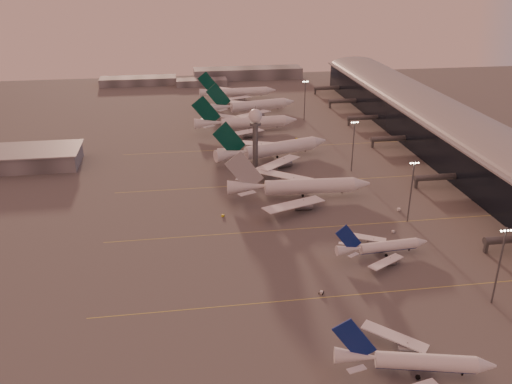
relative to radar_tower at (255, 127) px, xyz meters
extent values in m
plane|color=#4C4A4A|center=(-5.00, -120.00, -20.95)|extent=(700.00, 700.00, 0.00)
cube|color=#E3D750|center=(25.00, -110.00, -20.94)|extent=(180.00, 0.25, 0.02)
cube|color=#E3D750|center=(25.00, -65.00, -20.94)|extent=(180.00, 0.25, 0.02)
cube|color=#E3D750|center=(25.00, -20.00, -20.94)|extent=(180.00, 0.25, 0.02)
cube|color=#E3D750|center=(25.00, 30.00, -20.94)|extent=(180.00, 0.25, 0.02)
cube|color=black|center=(103.00, -10.00, -11.95)|extent=(36.00, 360.00, 18.00)
cylinder|color=gray|center=(103.00, -10.00, -2.95)|extent=(10.08, 360.00, 10.08)
cube|color=gray|center=(103.00, -10.00, -2.75)|extent=(40.00, 362.00, 0.80)
cube|color=#55585C|center=(67.00, -92.00, -18.75)|extent=(1.20, 1.20, 4.40)
cylinder|color=#55585C|center=(77.00, -34.00, -16.45)|extent=(22.00, 2.80, 2.80)
cube|color=#55585C|center=(67.00, -34.00, -18.75)|extent=(1.20, 1.20, 4.40)
cylinder|color=#55585C|center=(77.00, 22.00, -16.45)|extent=(22.00, 2.80, 2.80)
cube|color=#55585C|center=(67.00, 22.00, -18.75)|extent=(1.20, 1.20, 4.40)
cylinder|color=#55585C|center=(77.00, 64.00, -16.45)|extent=(22.00, 2.80, 2.80)
cube|color=#55585C|center=(67.00, 64.00, -18.75)|extent=(1.20, 1.20, 4.40)
cylinder|color=#55585C|center=(77.00, 106.00, -16.45)|extent=(22.00, 2.80, 2.80)
cube|color=#55585C|center=(67.00, 106.00, -18.75)|extent=(1.20, 1.20, 4.40)
cylinder|color=#55585C|center=(77.00, 146.00, -16.45)|extent=(22.00, 2.80, 2.80)
cube|color=#55585C|center=(67.00, 146.00, -18.75)|extent=(1.20, 1.20, 4.40)
cylinder|color=#55585C|center=(0.00, 0.00, -9.95)|extent=(2.60, 2.60, 22.00)
cylinder|color=#55585C|center=(0.00, 0.00, 1.55)|extent=(5.20, 5.20, 1.20)
sphere|color=white|center=(0.00, 0.00, 5.45)|extent=(6.40, 6.40, 6.40)
cylinder|color=#55585C|center=(0.00, 0.00, 9.15)|extent=(0.16, 0.16, 2.00)
cylinder|color=#55585C|center=(53.00, -120.00, -8.45)|extent=(0.56, 0.56, 25.00)
cube|color=#55585C|center=(53.00, -120.00, 3.55)|extent=(3.60, 0.25, 0.25)
sphere|color=#FFEABF|center=(51.50, -120.00, 3.15)|extent=(0.56, 0.56, 0.56)
sphere|color=#FFEABF|center=(52.50, -120.00, 3.15)|extent=(0.56, 0.56, 0.56)
sphere|color=#FFEABF|center=(53.50, -120.00, 3.15)|extent=(0.56, 0.56, 0.56)
sphere|color=#FFEABF|center=(54.50, -120.00, 3.15)|extent=(0.56, 0.56, 0.56)
cylinder|color=#55585C|center=(50.00, -65.00, -8.45)|extent=(0.56, 0.56, 25.00)
cube|color=#55585C|center=(50.00, -65.00, 3.55)|extent=(3.60, 0.25, 0.25)
sphere|color=#FFEABF|center=(48.50, -65.00, 3.15)|extent=(0.56, 0.56, 0.56)
sphere|color=#FFEABF|center=(49.50, -65.00, 3.15)|extent=(0.56, 0.56, 0.56)
sphere|color=#FFEABF|center=(50.50, -65.00, 3.15)|extent=(0.56, 0.56, 0.56)
sphere|color=#FFEABF|center=(51.50, -65.00, 3.15)|extent=(0.56, 0.56, 0.56)
cylinder|color=#55585C|center=(45.00, -10.00, -8.45)|extent=(0.56, 0.56, 25.00)
cube|color=#55585C|center=(45.00, -10.00, 3.55)|extent=(3.60, 0.25, 0.25)
sphere|color=#FFEABF|center=(43.50, -10.00, 3.15)|extent=(0.56, 0.56, 0.56)
sphere|color=#FFEABF|center=(44.50, -10.00, 3.15)|extent=(0.56, 0.56, 0.56)
sphere|color=#FFEABF|center=(45.50, -10.00, 3.15)|extent=(0.56, 0.56, 0.56)
sphere|color=#FFEABF|center=(46.50, -10.00, 3.15)|extent=(0.56, 0.56, 0.56)
cylinder|color=#55585C|center=(43.00, 80.00, -8.45)|extent=(0.56, 0.56, 25.00)
cube|color=#55585C|center=(43.00, 80.00, 3.55)|extent=(3.60, 0.25, 0.25)
sphere|color=#FFEABF|center=(41.50, 80.00, 3.15)|extent=(0.56, 0.56, 0.56)
sphere|color=#FFEABF|center=(42.50, 80.00, 3.15)|extent=(0.56, 0.56, 0.56)
sphere|color=#FFEABF|center=(43.50, 80.00, 3.15)|extent=(0.56, 0.56, 0.56)
sphere|color=#FFEABF|center=(44.50, 80.00, 3.15)|extent=(0.56, 0.56, 0.56)
cube|color=#5A5C61|center=(-65.00, 200.00, -17.95)|extent=(60.00, 18.00, 6.00)
cube|color=#5A5C61|center=(25.00, 210.00, -16.45)|extent=(90.00, 20.00, 9.00)
cube|color=#5A5C61|center=(-15.00, 190.00, -18.45)|extent=(40.00, 15.00, 5.00)
cylinder|color=white|center=(20.10, -145.55, -17.61)|extent=(24.33, 9.57, 4.09)
cylinder|color=navy|center=(20.10, -145.55, -18.53)|extent=(23.60, 8.35, 2.95)
cone|color=white|center=(34.05, -148.89, -17.61)|extent=(5.48, 5.06, 4.09)
cone|color=white|center=(3.50, -141.58, -17.10)|extent=(10.76, 6.33, 4.09)
cube|color=white|center=(16.70, -134.38, -18.33)|extent=(15.70, 14.53, 1.29)
cylinder|color=gray|center=(19.00, -137.38, -20.20)|extent=(5.14, 3.67, 2.66)
cube|color=gray|center=(19.00, -137.38, -19.04)|extent=(0.38, 0.34, 1.64)
cube|color=navy|center=(3.01, -141.47, -12.04)|extent=(11.01, 2.98, 12.20)
cube|color=white|center=(2.46, -146.12, -17.00)|extent=(4.92, 2.71, 0.27)
cube|color=white|center=(4.62, -137.07, -17.00)|extent=(4.70, 4.30, 0.27)
cylinder|color=black|center=(28.98, -147.68, -20.41)|extent=(0.54, 0.54, 1.08)
cylinder|color=black|center=(18.76, -142.80, -20.36)|extent=(1.28, 0.80, 1.18)
cylinder|color=black|center=(17.66, -147.41, -20.36)|extent=(1.28, 0.80, 1.18)
cylinder|color=white|center=(33.11, -88.27, -18.08)|extent=(20.87, 5.03, 3.52)
cylinder|color=navy|center=(33.11, -88.27, -18.87)|extent=(20.38, 4.01, 2.53)
cone|color=white|center=(45.41, -87.36, -18.08)|extent=(4.25, 3.80, 3.52)
cone|color=white|center=(18.48, -89.34, -17.64)|extent=(8.90, 4.15, 3.52)
cube|color=white|center=(28.68, -97.27, -18.69)|extent=(14.49, 10.90, 1.11)
cylinder|color=gray|center=(31.04, -95.05, -20.30)|extent=(4.16, 2.57, 2.29)
cube|color=gray|center=(31.04, -95.05, -19.31)|extent=(0.29, 0.25, 1.41)
cube|color=white|center=(27.41, -80.01, -18.69)|extent=(15.08, 9.20, 1.11)
cylinder|color=gray|center=(30.07, -81.86, -20.30)|extent=(4.16, 2.57, 2.29)
cube|color=gray|center=(30.07, -81.86, -19.31)|extent=(0.29, 0.25, 1.41)
cube|color=navy|center=(18.05, -89.38, -13.29)|extent=(9.65, 1.03, 10.49)
cube|color=white|center=(18.80, -93.33, -17.55)|extent=(4.21, 3.31, 0.23)
cube|color=white|center=(18.21, -85.35, -17.55)|extent=(4.27, 2.88, 0.23)
cylinder|color=black|center=(40.94, -87.69, -20.49)|extent=(0.46, 0.46, 0.93)
cylinder|color=black|center=(31.29, -86.36, -20.44)|extent=(1.05, 0.54, 1.02)
cylinder|color=black|center=(31.59, -90.42, -20.44)|extent=(1.05, 0.54, 1.02)
cylinder|color=white|center=(17.62, -37.04, -16.85)|extent=(38.04, 7.80, 5.90)
cylinder|color=white|center=(17.62, -37.04, -18.18)|extent=(37.20, 6.11, 4.25)
cone|color=white|center=(40.14, -38.17, -16.85)|extent=(7.60, 6.26, 5.90)
cone|color=white|center=(-9.16, -35.69, -16.12)|extent=(16.12, 6.69, 5.90)
cube|color=white|center=(7.62, -52.27, -17.89)|extent=(27.22, 17.20, 1.75)
cylinder|color=gray|center=(12.38, -48.79, -20.28)|extent=(7.50, 4.20, 3.84)
cube|color=gray|center=(12.38, -48.79, -18.92)|extent=(0.30, 0.25, 2.36)
cube|color=white|center=(9.21, -20.88, -17.89)|extent=(26.50, 19.31, 1.75)
cylinder|color=gray|center=(13.58, -24.82, -20.28)|extent=(7.50, 4.20, 3.84)
cube|color=gray|center=(13.58, -24.82, -18.92)|extent=(0.30, 0.25, 2.36)
cube|color=#ACAEB3|center=(-9.95, -35.65, -9.14)|extent=(16.36, 1.16, 17.52)
cube|color=white|center=(-9.84, -42.98, -15.97)|extent=(7.80, 5.39, 0.24)
cube|color=white|center=(-9.11, -28.37, -15.97)|extent=(7.73, 5.93, 0.24)
cylinder|color=black|center=(31.96, -37.76, -20.47)|extent=(0.48, 0.48, 0.95)
cylinder|color=black|center=(14.68, -34.79, -20.43)|extent=(1.07, 0.53, 1.05)
cylinder|color=black|center=(14.47, -38.98, -20.43)|extent=(1.07, 0.53, 1.05)
cylinder|color=white|center=(14.90, 13.06, -16.56)|extent=(38.62, 17.42, 6.21)
cylinder|color=white|center=(14.90, 13.06, -17.96)|extent=(37.37, 15.53, 4.47)
cone|color=white|center=(36.84, 19.92, -16.56)|extent=(8.97, 8.15, 6.21)
cone|color=white|center=(-11.19, 4.91, -15.78)|extent=(17.27, 10.75, 6.21)
cube|color=white|center=(10.67, -5.23, -17.64)|extent=(24.26, 24.45, 1.84)
cylinder|color=gray|center=(14.03, -0.17, -20.20)|extent=(8.32, 6.08, 4.04)
cube|color=gray|center=(14.03, -0.17, -18.73)|extent=(0.39, 0.35, 2.49)
cube|color=white|center=(1.01, 25.70, -17.64)|extent=(28.68, 11.54, 1.84)
cylinder|color=gray|center=(6.65, 23.45, -20.20)|extent=(8.32, 6.08, 4.04)
cube|color=gray|center=(6.65, 23.45, -18.73)|extent=(0.39, 0.35, 2.49)
cube|color=#043D31|center=(-11.96, 4.67, -8.36)|extent=(16.43, 5.45, 18.38)
cube|color=white|center=(-9.23, -2.29, -15.63)|extent=(7.34, 7.15, 0.27)
cube|color=white|center=(-13.67, 11.95, -15.63)|extent=(7.79, 3.89, 0.27)
cylinder|color=black|center=(28.87, 17.43, -20.41)|extent=(0.54, 0.54, 1.07)
cylinder|color=black|center=(11.23, 14.39, -20.36)|extent=(1.28, 0.86, 1.18)
cylinder|color=black|center=(12.64, 9.89, -20.36)|extent=(1.28, 0.86, 1.18)
cylinder|color=white|center=(8.00, 61.28, -16.67)|extent=(37.78, 7.59, 6.06)
cylinder|color=white|center=(8.00, 61.28, -18.03)|extent=(36.96, 5.86, 4.36)
cone|color=white|center=(30.40, 62.19, -16.67)|extent=(7.51, 6.35, 6.06)
cone|color=white|center=(-18.63, 60.19, -15.91)|extent=(15.99, 6.70, 6.06)
cube|color=white|center=(-0.60, 45.11, -17.73)|extent=(26.73, 19.23, 1.79)
cylinder|color=gray|center=(3.84, 49.03, -20.22)|extent=(7.43, 4.23, 3.94)
cube|color=gray|center=(3.84, 49.03, -18.79)|extent=(0.32, 0.27, 2.42)
cube|color=white|center=(-1.89, 76.69, -17.73)|extent=(27.32, 17.51, 1.79)
cylinder|color=gray|center=(2.85, 73.14, -20.22)|extent=(7.43, 4.23, 3.94)
cube|color=gray|center=(2.85, 73.14, -18.79)|extent=(0.32, 0.27, 2.42)
cube|color=#043D31|center=(-19.42, 60.16, -8.67)|extent=(16.67, 1.05, 17.93)
cube|color=white|center=(-18.60, 52.91, -15.76)|extent=(7.69, 5.85, 0.26)
cube|color=white|center=(-19.20, 67.44, -15.76)|extent=(7.75, 5.41, 0.26)
cylinder|color=black|center=(22.26, 61.86, -20.43)|extent=(0.52, 0.52, 1.04)
cylinder|color=black|center=(4.88, 63.45, -20.37)|extent=(1.17, 0.57, 1.15)
cylinder|color=black|center=(5.07, 58.86, -20.37)|extent=(1.17, 0.57, 1.15)
cylinder|color=white|center=(16.99, 100.66, -16.74)|extent=(37.34, 13.63, 5.95)
cylinder|color=white|center=(16.99, 100.66, -18.08)|extent=(36.27, 11.85, 4.29)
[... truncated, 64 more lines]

